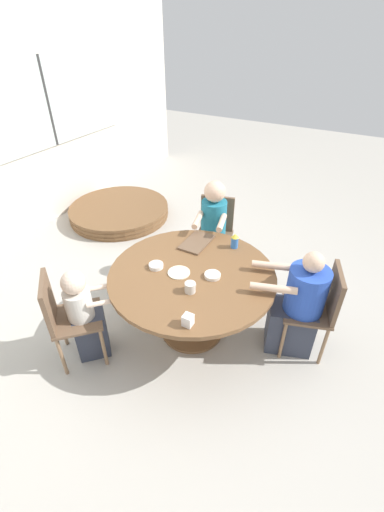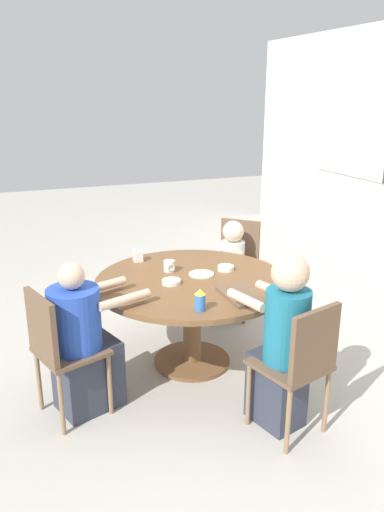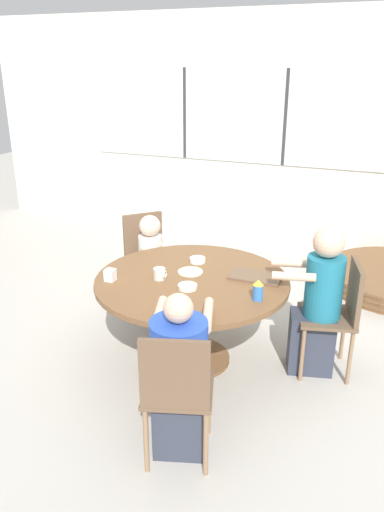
% 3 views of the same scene
% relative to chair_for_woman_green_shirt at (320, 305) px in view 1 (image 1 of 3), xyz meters
% --- Properties ---
extents(ground_plane, '(16.00, 16.00, 0.00)m').
position_rel_chair_for_woman_green_shirt_xyz_m(ground_plane, '(-0.34, 1.05, -0.54)').
color(ground_plane, '#B2ADA3').
extents(dining_table, '(1.46, 1.46, 0.71)m').
position_rel_chair_for_woman_green_shirt_xyz_m(dining_table, '(-0.34, 1.05, 0.04)').
color(dining_table, brown).
rests_on(dining_table, ground_plane).
extents(chair_for_woman_green_shirt, '(0.50, 0.50, 0.89)m').
position_rel_chair_for_woman_green_shirt_xyz_m(chair_for_woman_green_shirt, '(0.00, 0.00, 0.00)').
color(chair_for_woman_green_shirt, brown).
rests_on(chair_for_woman_green_shirt, ground_plane).
extents(chair_for_man_blue_shirt, '(0.49, 0.49, 0.89)m').
position_rel_chair_for_woman_green_shirt_xyz_m(chair_for_man_blue_shirt, '(0.72, 1.33, 0.00)').
color(chair_for_man_blue_shirt, brown).
rests_on(chair_for_man_blue_shirt, ground_plane).
extents(chair_for_toddler, '(0.57, 0.57, 0.89)m').
position_rel_chair_for_woman_green_shirt_xyz_m(chair_for_toddler, '(-1.12, 1.81, 0.00)').
color(chair_for_toddler, brown).
rests_on(chair_for_toddler, ground_plane).
extents(person_woman_green_shirt, '(0.50, 0.67, 1.05)m').
position_rel_chair_for_woman_green_shirt_xyz_m(person_woman_green_shirt, '(-0.05, 0.16, -0.07)').
color(person_woman_green_shirt, '#333847').
rests_on(person_woman_green_shirt, ground_plane).
extents(person_man_blue_shirt, '(0.55, 0.39, 1.16)m').
position_rel_chair_for_woman_green_shirt_xyz_m(person_man_blue_shirt, '(0.57, 1.29, 0.01)').
color(person_man_blue_shirt, '#333847').
rests_on(person_man_blue_shirt, ground_plane).
extents(person_toddler, '(0.44, 0.43, 0.93)m').
position_rel_chair_for_woman_green_shirt_xyz_m(person_toddler, '(-1.01, 1.70, -0.09)').
color(person_toddler, '#333847').
rests_on(person_toddler, ground_plane).
extents(food_tray_dark, '(0.38, 0.22, 0.02)m').
position_rel_chair_for_woman_green_shirt_xyz_m(food_tray_dark, '(0.10, 1.23, 0.18)').
color(food_tray_dark, brown).
rests_on(food_tray_dark, dining_table).
extents(coffee_mug, '(0.10, 0.09, 0.09)m').
position_rel_chair_for_woman_green_shirt_xyz_m(coffee_mug, '(-0.55, 0.94, 0.22)').
color(coffee_mug, beige).
rests_on(coffee_mug, dining_table).
extents(sippy_cup, '(0.07, 0.07, 0.15)m').
position_rel_chair_for_woman_green_shirt_xyz_m(sippy_cup, '(0.21, 0.89, 0.25)').
color(sippy_cup, blue).
rests_on(sippy_cup, dining_table).
extents(milk_carton_small, '(0.07, 0.07, 0.09)m').
position_rel_chair_for_woman_green_shirt_xyz_m(milk_carton_small, '(-0.88, 0.78, 0.22)').
color(milk_carton_small, silver).
rests_on(milk_carton_small, dining_table).
extents(bowl_white_shallow, '(0.13, 0.13, 0.04)m').
position_rel_chair_for_woman_green_shirt_xyz_m(bowl_white_shallow, '(-0.42, 1.36, 0.19)').
color(bowl_white_shallow, white).
rests_on(bowl_white_shallow, dining_table).
extents(bowl_cereal, '(0.14, 0.14, 0.03)m').
position_rel_chair_for_woman_green_shirt_xyz_m(bowl_cereal, '(-0.30, 0.87, 0.19)').
color(bowl_cereal, silver).
rests_on(bowl_cereal, dining_table).
extents(plate_tortillas, '(0.19, 0.19, 0.01)m').
position_rel_chair_for_woman_green_shirt_xyz_m(plate_tortillas, '(-0.39, 1.14, 0.18)').
color(plate_tortillas, beige).
rests_on(plate_tortillas, dining_table).
extents(folded_table_stack, '(1.48, 1.48, 0.18)m').
position_rel_chair_for_woman_green_shirt_xyz_m(folded_table_stack, '(1.15, 3.14, -0.45)').
color(folded_table_stack, brown).
rests_on(folded_table_stack, ground_plane).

